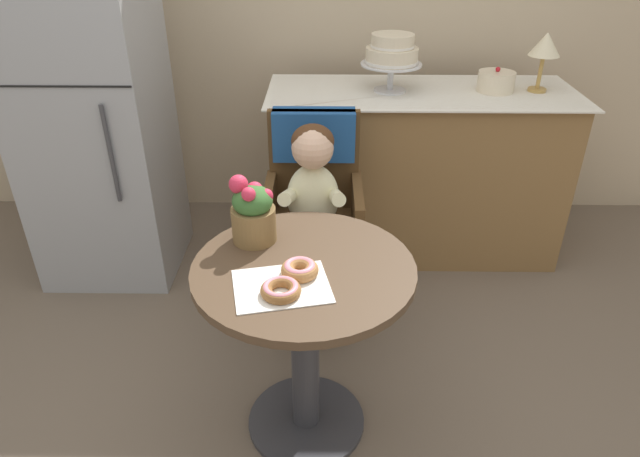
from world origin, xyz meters
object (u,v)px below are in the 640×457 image
object	(u,v)px
cafe_table	(305,318)
seated_child	(313,194)
wicker_chair	(314,186)
donut_front	(300,269)
tiered_cake_stand	(392,53)
round_layer_cake	(496,82)
table_lamp	(545,47)
flower_vase	(253,212)
refrigerator	(93,112)
donut_mid	(281,289)

from	to	relation	value
cafe_table	seated_child	xyz separation A→B (m)	(0.01, 0.59, 0.17)
wicker_chair	seated_child	size ratio (longest dim) A/B	1.31
donut_front	tiered_cake_stand	xyz separation A→B (m)	(0.39, 1.35, 0.34)
round_layer_cake	table_lamp	world-z (taller)	table_lamp
donut_front	flower_vase	bearing A→B (deg)	127.65
cafe_table	wicker_chair	distance (m)	0.75
tiered_cake_stand	round_layer_cake	xyz separation A→B (m)	(0.53, 0.01, -0.14)
cafe_table	donut_front	world-z (taller)	donut_front
donut_front	table_lamp	bearing A→B (deg)	50.34
flower_vase	tiered_cake_stand	bearing A→B (deg)	63.96
flower_vase	tiered_cake_stand	world-z (taller)	tiered_cake_stand
tiered_cake_stand	table_lamp	size ratio (longest dim) A/B	1.05
cafe_table	refrigerator	bearing A→B (deg)	133.67
round_layer_cake	table_lamp	distance (m)	0.27
seated_child	table_lamp	distance (m)	1.39
wicker_chair	table_lamp	distance (m)	1.33
wicker_chair	flower_vase	world-z (taller)	flower_vase
flower_vase	table_lamp	size ratio (longest dim) A/B	0.83
tiered_cake_stand	refrigerator	world-z (taller)	refrigerator
seated_child	refrigerator	world-z (taller)	refrigerator
donut_front	table_lamp	size ratio (longest dim) A/B	0.41
flower_vase	round_layer_cake	world-z (taller)	round_layer_cake
donut_mid	flower_vase	world-z (taller)	flower_vase
seated_child	donut_mid	distance (m)	0.75
donut_mid	flower_vase	bearing A→B (deg)	109.92
cafe_table	wicker_chair	size ratio (longest dim) A/B	0.75
seated_child	flower_vase	size ratio (longest dim) A/B	3.06
cafe_table	refrigerator	distance (m)	1.56
tiered_cake_stand	table_lamp	distance (m)	0.74
round_layer_cake	cafe_table	bearing A→B (deg)	-124.87
seated_child	tiered_cake_stand	world-z (taller)	tiered_cake_stand
donut_mid	donut_front	bearing A→B (deg)	62.93
tiered_cake_stand	cafe_table	bearing A→B (deg)	-106.43
seated_child	refrigerator	xyz separation A→B (m)	(-1.06, 0.51, 0.17)
cafe_table	seated_child	distance (m)	0.61
donut_mid	tiered_cake_stand	bearing A→B (deg)	73.02
flower_vase	round_layer_cake	distance (m)	1.58
donut_mid	refrigerator	xyz separation A→B (m)	(-0.99, 1.25, 0.11)
donut_front	tiered_cake_stand	world-z (taller)	tiered_cake_stand
tiered_cake_stand	wicker_chair	bearing A→B (deg)	-123.52
round_layer_cake	refrigerator	distance (m)	1.97
wicker_chair	table_lamp	xyz separation A→B (m)	(1.11, 0.57, 0.48)
flower_vase	table_lamp	bearing A→B (deg)	41.61
flower_vase	tiered_cake_stand	xyz separation A→B (m)	(0.56, 1.14, 0.26)
round_layer_cake	refrigerator	world-z (taller)	refrigerator
seated_child	donut_front	world-z (taller)	seated_child
flower_vase	round_layer_cake	size ratio (longest dim) A/B	1.31
donut_front	refrigerator	xyz separation A→B (m)	(-1.04, 1.15, 0.11)
flower_vase	refrigerator	distance (m)	1.29
tiered_cake_stand	donut_mid	bearing A→B (deg)	-106.98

